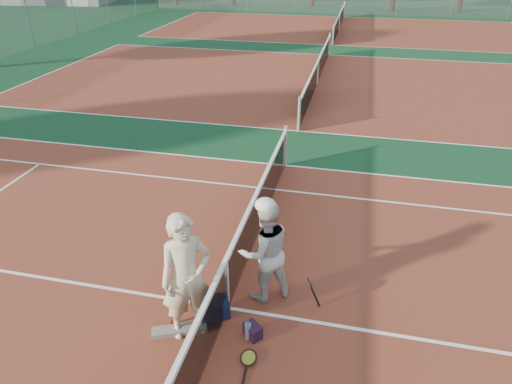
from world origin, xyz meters
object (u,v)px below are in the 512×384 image
at_px(net_main, 227,284).
at_px(racket_black_held, 310,294).
at_px(racket_red, 180,309).
at_px(racket_spare, 249,358).
at_px(water_bottle, 248,331).
at_px(sports_bag_navy, 214,309).
at_px(sports_bag_purple, 253,331).
at_px(player_a, 186,278).
at_px(player_b, 265,251).

height_order(net_main, racket_black_held, net_main).
xyz_separation_m(racket_red, racket_black_held, (1.91, 0.80, -0.00)).
relative_size(racket_black_held, racket_spare, 0.95).
distance_m(racket_spare, water_bottle, 0.42).
relative_size(net_main, sports_bag_navy, 25.52).
relative_size(sports_bag_navy, sports_bag_purple, 1.56).
distance_m(racket_black_held, water_bottle, 1.20).
distance_m(net_main, racket_spare, 1.21).
bearing_deg(sports_bag_navy, player_a, -126.84).
distance_m(player_a, sports_bag_navy, 0.97).
height_order(player_b, sports_bag_purple, player_b).
distance_m(sports_bag_purple, water_bottle, 0.09).
bearing_deg(player_a, net_main, 19.48).
bearing_deg(sports_bag_purple, player_a, -174.38).
relative_size(player_a, water_bottle, 6.87).
height_order(net_main, racket_spare, net_main).
xyz_separation_m(player_a, racket_red, (-0.21, 0.11, -0.75)).
distance_m(racket_spare, sports_bag_purple, 0.46).
xyz_separation_m(player_a, player_b, (0.93, 1.04, -0.13)).
xyz_separation_m(player_a, water_bottle, (0.89, 0.03, -0.88)).
xyz_separation_m(racket_black_held, sports_bag_navy, (-1.44, -0.55, -0.12)).
height_order(player_a, player_b, player_a).
xyz_separation_m(racket_black_held, sports_bag_purple, (-0.76, -0.81, -0.17)).
height_order(net_main, player_a, player_a).
xyz_separation_m(player_a, racket_black_held, (1.70, 0.91, -0.75)).
distance_m(racket_black_held, sports_bag_navy, 1.54).
bearing_deg(sports_bag_navy, racket_black_held, 21.01).
height_order(sports_bag_purple, water_bottle, water_bottle).
xyz_separation_m(net_main, player_a, (-0.42, -0.59, 0.52)).
bearing_deg(net_main, racket_black_held, 13.96).
relative_size(net_main, water_bottle, 36.60).
bearing_deg(player_b, racket_black_held, 135.14).
bearing_deg(sports_bag_purple, net_main, 136.96).
xyz_separation_m(net_main, racket_black_held, (1.29, 0.32, -0.22)).
xyz_separation_m(player_b, racket_red, (-1.14, -0.94, -0.61)).
bearing_deg(racket_red, player_a, -55.05).
relative_size(player_b, sports_bag_navy, 4.18).
xyz_separation_m(player_b, racket_black_held, (0.78, -0.14, -0.61)).
relative_size(player_a, racket_black_held, 3.62).
bearing_deg(sports_bag_purple, racket_red, 179.28).
height_order(player_a, racket_black_held, player_a).
relative_size(racket_red, racket_spare, 0.95).
height_order(racket_red, sports_bag_navy, racket_red).
bearing_deg(sports_bag_navy, racket_red, -152.51).
height_order(racket_red, water_bottle, racket_red).
bearing_deg(water_bottle, net_main, 130.41).
height_order(net_main, player_b, player_b).
xyz_separation_m(net_main, racket_spare, (0.58, -0.95, -0.47)).
height_order(net_main, water_bottle, net_main).
bearing_deg(water_bottle, sports_bag_navy, 152.55).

